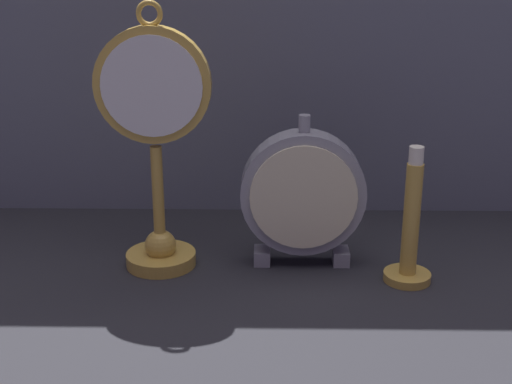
{
  "coord_description": "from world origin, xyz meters",
  "views": [
    {
      "loc": [
        0.01,
        -0.68,
        0.38
      ],
      "look_at": [
        0.0,
        0.08,
        0.11
      ],
      "focal_mm": 50.0,
      "sensor_mm": 36.0,
      "label": 1
    }
  ],
  "objects": [
    {
      "name": "pocket_watch_on_stand",
      "position": [
        -0.12,
        0.12,
        0.16
      ],
      "size": [
        0.13,
        0.09,
        0.32
      ],
      "color": "gold",
      "rests_on": "ground_plane"
    },
    {
      "name": "ground_plane",
      "position": [
        0.0,
        0.0,
        0.0
      ],
      "size": [
        4.0,
        4.0,
        0.0
      ],
      "primitive_type": "plane",
      "color": "#232328"
    },
    {
      "name": "brass_candlestick",
      "position": [
        0.18,
        0.09,
        0.06
      ],
      "size": [
        0.06,
        0.06,
        0.16
      ],
      "color": "gold",
      "rests_on": "ground_plane"
    },
    {
      "name": "mantel_clock_silver",
      "position": [
        0.06,
        0.13,
        0.09
      ],
      "size": [
        0.15,
        0.04,
        0.19
      ],
      "color": "gray",
      "rests_on": "ground_plane"
    },
    {
      "name": "fabric_backdrop_drape",
      "position": [
        0.0,
        0.33,
        0.28
      ],
      "size": [
        1.57,
        0.01,
        0.55
      ],
      "primitive_type": "cube",
      "color": "slate",
      "rests_on": "ground_plane"
    }
  ]
}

